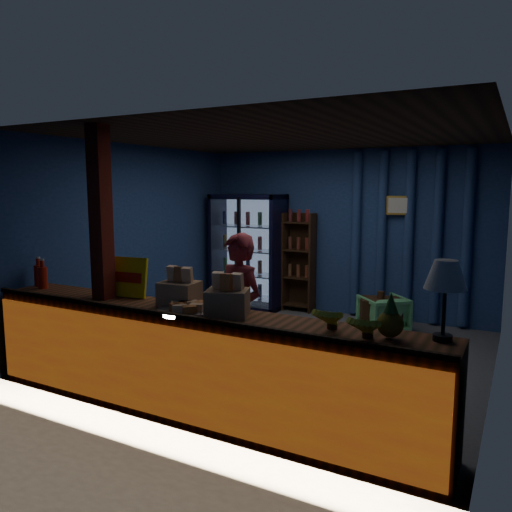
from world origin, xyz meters
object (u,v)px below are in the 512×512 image
at_px(table_lamp, 446,278).
at_px(pastry_tray, 187,309).
at_px(shopkeeper, 238,314).
at_px(green_chair, 383,315).

bearing_deg(table_lamp, pastry_tray, -174.76).
relative_size(shopkeeper, pastry_tray, 3.07).
relative_size(green_chair, table_lamp, 1.01).
bearing_deg(green_chair, pastry_tray, 32.40).
height_order(shopkeeper, green_chair, shopkeeper).
bearing_deg(pastry_tray, table_lamp, 5.24).
bearing_deg(shopkeeper, pastry_tray, -81.70).
xyz_separation_m(shopkeeper, green_chair, (0.77, 2.65, -0.53)).
relative_size(pastry_tray, table_lamp, 0.90).
xyz_separation_m(green_chair, table_lamp, (1.19, -3.16, 1.13)).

